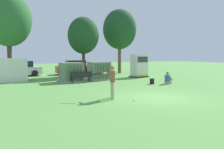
# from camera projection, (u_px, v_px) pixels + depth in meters

# --- Properties ---
(ground_plane) EXTENTS (96.00, 96.00, 0.00)m
(ground_plane) POSITION_uv_depth(u_px,v_px,m) (157.00, 97.00, 12.08)
(ground_plane) COLOR #5B9947
(transformer_west) EXTENTS (2.10, 1.70, 1.62)m
(transformer_west) POSITION_uv_depth(u_px,v_px,m) (71.00, 72.00, 18.88)
(transformer_west) COLOR #9E9B93
(transformer_west) RESTS_ON ground
(transformer_mid_west) EXTENTS (2.10, 1.70, 1.62)m
(transformer_mid_west) POSITION_uv_depth(u_px,v_px,m) (99.00, 71.00, 20.41)
(transformer_mid_west) COLOR #9E9B93
(transformer_mid_west) RESTS_ON ground
(generator_enclosure) EXTENTS (1.60, 1.40, 2.30)m
(generator_enclosure) POSITION_uv_depth(u_px,v_px,m) (139.00, 66.00, 22.83)
(generator_enclosure) COLOR #262626
(generator_enclosure) RESTS_ON ground
(park_bench) EXTENTS (1.81, 0.47, 0.92)m
(park_bench) POSITION_uv_depth(u_px,v_px,m) (81.00, 76.00, 18.35)
(park_bench) COLOR black
(park_bench) RESTS_ON ground
(batter) EXTENTS (1.55, 0.93, 1.74)m
(batter) POSITION_uv_depth(u_px,v_px,m) (111.00, 80.00, 11.67)
(batter) COLOR tan
(batter) RESTS_ON ground
(sports_ball) EXTENTS (0.09, 0.09, 0.09)m
(sports_ball) POSITION_uv_depth(u_px,v_px,m) (134.00, 100.00, 11.17)
(sports_ball) COLOR white
(sports_ball) RESTS_ON ground
(seated_spectator) EXTENTS (0.79, 0.67, 0.96)m
(seated_spectator) POSITION_uv_depth(u_px,v_px,m) (168.00, 79.00, 17.55)
(seated_spectator) COLOR tan
(seated_spectator) RESTS_ON ground
(backpack) EXTENTS (0.38, 0.36, 0.44)m
(backpack) POSITION_uv_depth(u_px,v_px,m) (152.00, 81.00, 17.46)
(backpack) COLOR black
(backpack) RESTS_ON ground
(tree_left) EXTENTS (4.19, 4.19, 8.02)m
(tree_left) POSITION_uv_depth(u_px,v_px,m) (8.00, 20.00, 20.50)
(tree_left) COLOR #4C3828
(tree_left) RESTS_ON ground
(tree_center_left) EXTENTS (3.27, 3.27, 6.25)m
(tree_center_left) POSITION_uv_depth(u_px,v_px,m) (83.00, 36.00, 23.66)
(tree_center_left) COLOR #4C3828
(tree_center_left) RESTS_ON ground
(tree_center_right) EXTENTS (4.05, 4.05, 7.74)m
(tree_center_right) POSITION_uv_depth(u_px,v_px,m) (120.00, 30.00, 27.14)
(tree_center_right) COLOR brown
(tree_center_right) RESTS_ON ground
(parked_car_leftmost) EXTENTS (4.28, 2.07, 1.62)m
(parked_car_leftmost) POSITION_uv_depth(u_px,v_px,m) (21.00, 69.00, 23.68)
(parked_car_leftmost) COLOR silver
(parked_car_leftmost) RESTS_ON ground
(parked_car_left_of_center) EXTENTS (4.29, 2.11, 1.62)m
(parked_car_left_of_center) POSITION_uv_depth(u_px,v_px,m) (75.00, 68.00, 26.28)
(parked_car_left_of_center) COLOR maroon
(parked_car_left_of_center) RESTS_ON ground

